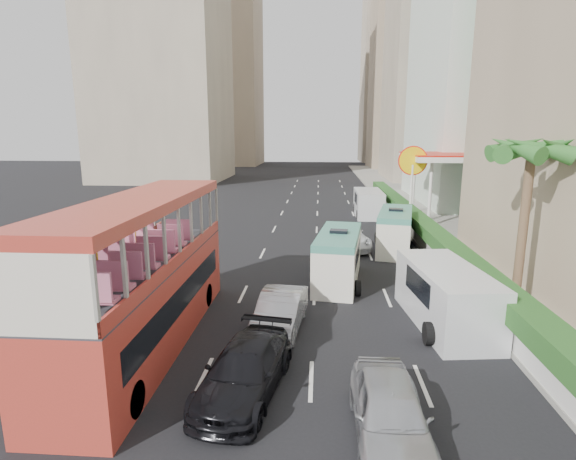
# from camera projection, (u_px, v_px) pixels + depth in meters

# --- Properties ---
(ground_plane) EXTENTS (200.00, 200.00, 0.00)m
(ground_plane) POSITION_uv_depth(u_px,v_px,m) (324.00, 349.00, 15.04)
(ground_plane) COLOR black
(ground_plane) RESTS_ON ground
(double_decker_bus) EXTENTS (2.50, 11.00, 5.06)m
(double_decker_bus) POSITION_uv_depth(u_px,v_px,m) (145.00, 273.00, 14.92)
(double_decker_bus) COLOR #BB3629
(double_decker_bus) RESTS_ON ground
(car_silver_lane_a) EXTENTS (1.93, 4.41, 1.41)m
(car_silver_lane_a) POSITION_uv_depth(u_px,v_px,m) (280.00, 330.00, 16.52)
(car_silver_lane_a) COLOR #ADAFB4
(car_silver_lane_a) RESTS_ON ground
(car_silver_lane_b) EXTENTS (1.73, 4.28, 1.46)m
(car_silver_lane_b) POSITION_uv_depth(u_px,v_px,m) (389.00, 440.00, 10.58)
(car_silver_lane_b) COLOR #ADAFB4
(car_silver_lane_b) RESTS_ON ground
(car_black) EXTENTS (2.66, 4.95, 1.37)m
(car_black) POSITION_uv_depth(u_px,v_px,m) (245.00, 392.00, 12.52)
(car_black) COLOR black
(car_black) RESTS_ON ground
(van_asset) EXTENTS (3.18, 5.37, 1.40)m
(van_asset) POSITION_uv_depth(u_px,v_px,m) (346.00, 248.00, 28.33)
(van_asset) COLOR silver
(van_asset) RESTS_ON ground
(minibus_near) EXTENTS (2.57, 5.72, 2.45)m
(minibus_near) POSITION_uv_depth(u_px,v_px,m) (338.00, 258.00, 21.58)
(minibus_near) COLOR silver
(minibus_near) RESTS_ON ground
(minibus_far) EXTENTS (2.93, 5.83, 2.47)m
(minibus_far) POSITION_uv_depth(u_px,v_px,m) (395.00, 231.00, 27.47)
(minibus_far) COLOR silver
(minibus_far) RESTS_ON ground
(panel_van_near) EXTENTS (2.84, 5.74, 2.21)m
(panel_van_near) POSITION_uv_depth(u_px,v_px,m) (446.00, 296.00, 16.80)
(panel_van_near) COLOR silver
(panel_van_near) RESTS_ON ground
(panel_van_far) EXTENTS (2.22, 5.52, 2.21)m
(panel_van_far) POSITION_uv_depth(u_px,v_px,m) (368.00, 203.00, 39.08)
(panel_van_far) COLOR silver
(panel_van_far) RESTS_ON ground
(sidewalk) EXTENTS (6.00, 120.00, 0.18)m
(sidewalk) POSITION_uv_depth(u_px,v_px,m) (426.00, 216.00, 38.78)
(sidewalk) COLOR #99968C
(sidewalk) RESTS_ON ground
(kerb_wall) EXTENTS (0.30, 44.00, 1.00)m
(kerb_wall) POSITION_uv_depth(u_px,v_px,m) (422.00, 237.00, 28.12)
(kerb_wall) COLOR silver
(kerb_wall) RESTS_ON sidewalk
(hedge) EXTENTS (1.10, 44.00, 0.70)m
(hedge) POSITION_uv_depth(u_px,v_px,m) (422.00, 224.00, 27.94)
(hedge) COLOR #2D6626
(hedge) RESTS_ON kerb_wall
(palm_tree) EXTENTS (0.36, 0.36, 6.40)m
(palm_tree) POSITION_uv_depth(u_px,v_px,m) (523.00, 229.00, 17.69)
(palm_tree) COLOR brown
(palm_tree) RESTS_ON sidewalk
(shell_station) EXTENTS (6.50, 8.00, 5.50)m
(shell_station) POSITION_uv_depth(u_px,v_px,m) (446.00, 188.00, 36.20)
(shell_station) COLOR silver
(shell_station) RESTS_ON ground
(tower_mid) EXTENTS (16.00, 16.00, 50.00)m
(tower_mid) POSITION_uv_depth(u_px,v_px,m) (448.00, 7.00, 65.07)
(tower_mid) COLOR #B2A38C
(tower_mid) RESTS_ON ground
(tower_far_a) EXTENTS (14.00, 14.00, 44.00)m
(tower_far_a) POSITION_uv_depth(u_px,v_px,m) (408.00, 56.00, 89.17)
(tower_far_a) COLOR tan
(tower_far_a) RESTS_ON ground
(tower_far_b) EXTENTS (14.00, 14.00, 40.00)m
(tower_far_b) POSITION_uv_depth(u_px,v_px,m) (391.00, 80.00, 111.05)
(tower_far_b) COLOR #B2A38C
(tower_far_b) RESTS_ON ground
(tower_left_b) EXTENTS (16.00, 16.00, 46.00)m
(tower_left_b) POSITION_uv_depth(u_px,v_px,m) (223.00, 60.00, 99.44)
(tower_left_b) COLOR tan
(tower_left_b) RESTS_ON ground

